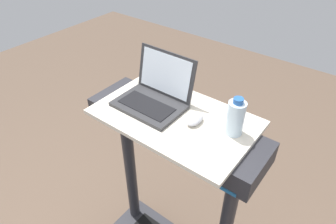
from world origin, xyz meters
TOP-DOWN VIEW (x-y plane):
  - desk_board at (0.00, 0.70)m, footprint 0.73×0.46m
  - laptop at (-0.14, 0.72)m, footprint 0.32×0.27m
  - computer_mouse at (0.10, 0.71)m, footprint 0.06×0.10m
  - water_bottle at (0.27, 0.76)m, footprint 0.08×0.08m

SIDE VIEW (x-z plane):
  - desk_board at x=0.00m, z-range 1.18..1.20m
  - computer_mouse at x=0.10m, z-range 1.20..1.23m
  - laptop at x=-0.14m, z-range 1.13..1.36m
  - water_bottle at x=0.27m, z-range 1.19..1.37m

